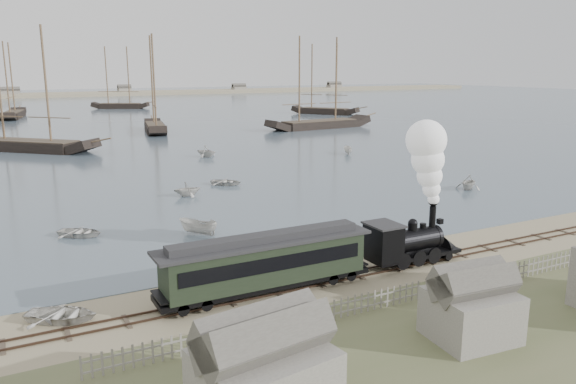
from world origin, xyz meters
name	(u,v)px	position (x,y,z in m)	size (l,w,h in m)	color
ground	(315,271)	(0.00, 0.00, 0.00)	(600.00, 600.00, 0.00)	#9C8F6E
harbor_water	(53,108)	(0.00, 170.00, 0.03)	(600.00, 336.00, 0.06)	#41505D
rail_track	(331,280)	(0.00, -2.00, 0.04)	(120.00, 1.80, 0.16)	#3C2A21
picket_fence_west	(276,334)	(-6.50, -7.00, 0.00)	(19.00, 0.10, 1.20)	slate
picket_fence_east	(535,275)	(12.50, -7.50, 0.00)	(15.00, 0.10, 1.20)	slate
shed_mid	(469,338)	(2.00, -12.00, 0.00)	(4.00, 3.50, 3.60)	slate
far_spit	(35,97)	(0.00, 250.00, 0.00)	(500.00, 20.00, 1.80)	tan
locomotive	(425,201)	(7.54, -2.00, 4.43)	(7.72, 2.88, 9.62)	black
passenger_coach	(266,261)	(-4.64, -2.00, 2.08)	(13.51, 2.60, 3.28)	black
beached_dinghy	(62,314)	(-16.07, -0.26, 0.40)	(3.84, 2.74, 0.80)	beige
rowboat_0	(80,232)	(-12.96, 15.41, 0.43)	(3.62, 2.58, 0.75)	beige
rowboat_1	(187,189)	(-0.76, 25.43, 0.84)	(2.95, 2.55, 1.55)	beige
rowboat_2	(198,227)	(-4.34, 11.50, 0.71)	(3.39, 1.27, 1.31)	beige
rowboat_3	(226,182)	(4.98, 28.84, 0.44)	(3.63, 2.59, 0.75)	beige
rowboat_4	(469,182)	(28.12, 14.01, 0.89)	(3.15, 2.72, 1.66)	beige
rowboat_5	(348,150)	(30.57, 41.90, 0.66)	(3.10, 1.17, 1.20)	beige
rowboat_7	(206,151)	(9.99, 49.63, 0.96)	(3.40, 2.94, 1.79)	beige
schooner_2	(25,89)	(-13.20, 69.08, 10.06)	(23.73, 5.48, 20.00)	black
schooner_3	(153,84)	(11.85, 86.34, 10.06)	(18.22, 4.20, 20.00)	black
schooner_4	(320,83)	(46.33, 76.85, 10.06)	(25.80, 5.95, 20.00)	black
schooner_5	(325,79)	(67.39, 108.96, 10.06)	(19.92, 4.60, 20.00)	black
schooner_7	(9,80)	(-13.15, 137.01, 10.06)	(20.32, 4.69, 20.00)	black
schooner_8	(119,77)	(19.43, 158.83, 10.06)	(18.40, 4.25, 20.00)	black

